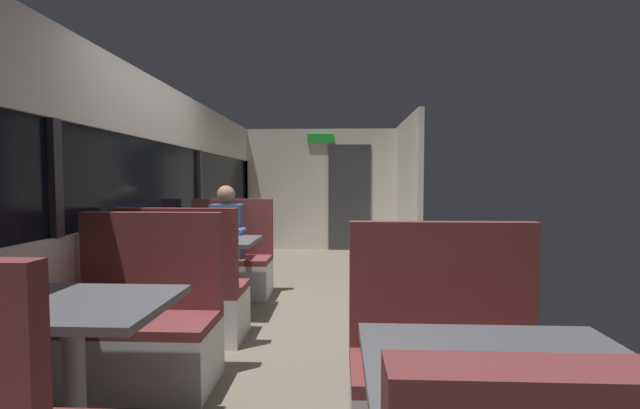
% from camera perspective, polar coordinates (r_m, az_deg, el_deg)
% --- Properties ---
extents(ground_plane, '(3.30, 9.20, 0.02)m').
position_cam_1_polar(ground_plane, '(4.26, -2.52, -14.89)').
color(ground_plane, '#665B4C').
extents(carriage_window_panel_left, '(0.09, 8.48, 2.30)m').
position_cam_1_polar(carriage_window_panel_left, '(4.44, -21.58, 0.30)').
color(carriage_window_panel_left, beige).
rests_on(carriage_window_panel_left, ground_plane).
extents(carriage_end_bulkhead, '(2.90, 0.11, 2.30)m').
position_cam_1_polar(carriage_end_bulkhead, '(8.24, 0.50, 1.91)').
color(carriage_end_bulkhead, beige).
rests_on(carriage_end_bulkhead, ground_plane).
extents(carriage_aisle_panel_right, '(0.08, 2.40, 2.30)m').
position_cam_1_polar(carriage_aisle_panel_right, '(7.12, 11.39, 1.76)').
color(carriage_aisle_panel_right, beige).
rests_on(carriage_aisle_panel_right, ground_plane).
extents(dining_table_near_window, '(0.90, 0.70, 0.74)m').
position_cam_1_polar(dining_table_near_window, '(2.42, -29.90, -13.33)').
color(dining_table_near_window, '#9E9EA3').
rests_on(dining_table_near_window, ground_plane).
extents(bench_near_window_facing_entry, '(0.95, 0.50, 1.10)m').
position_cam_1_polar(bench_near_window_facing_entry, '(3.09, -22.49, -15.58)').
color(bench_near_window_facing_entry, silver).
rests_on(bench_near_window_facing_entry, ground_plane).
extents(dining_table_mid_window, '(0.90, 0.70, 0.74)m').
position_cam_1_polar(dining_table_mid_window, '(4.37, -14.26, -5.78)').
color(dining_table_mid_window, '#9E9EA3').
rests_on(dining_table_mid_window, ground_plane).
extents(bench_mid_window_facing_end, '(0.95, 0.50, 1.10)m').
position_cam_1_polar(bench_mid_window_facing_end, '(3.79, -17.34, -12.02)').
color(bench_mid_window_facing_end, silver).
rests_on(bench_mid_window_facing_end, ground_plane).
extents(bench_mid_window_facing_entry, '(0.95, 0.50, 1.10)m').
position_cam_1_polar(bench_mid_window_facing_entry, '(5.09, -11.90, -8.06)').
color(bench_mid_window_facing_entry, silver).
rests_on(bench_mid_window_facing_entry, ground_plane).
extents(dining_table_front_aisle, '(0.90, 0.70, 0.74)m').
position_cam_1_polar(dining_table_front_aisle, '(1.59, 23.41, -21.87)').
color(dining_table_front_aisle, '#9E9EA3').
rests_on(dining_table_front_aisle, ground_plane).
extents(bench_front_aisle_facing_entry, '(0.95, 0.50, 1.10)m').
position_cam_1_polar(bench_front_aisle_facing_entry, '(2.33, 16.66, -21.85)').
color(bench_front_aisle_facing_entry, silver).
rests_on(bench_front_aisle_facing_entry, ground_plane).
extents(seated_passenger, '(0.47, 0.55, 1.26)m').
position_cam_1_polar(seated_passenger, '(4.98, -12.14, -5.86)').
color(seated_passenger, '#26262D').
rests_on(seated_passenger, ground_plane).
extents(coffee_cup_primary, '(0.07, 0.07, 0.09)m').
position_cam_1_polar(coffee_cup_primary, '(2.38, -35.86, -10.12)').
color(coffee_cup_primary, white).
rests_on(coffee_cup_primary, dining_table_near_window).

